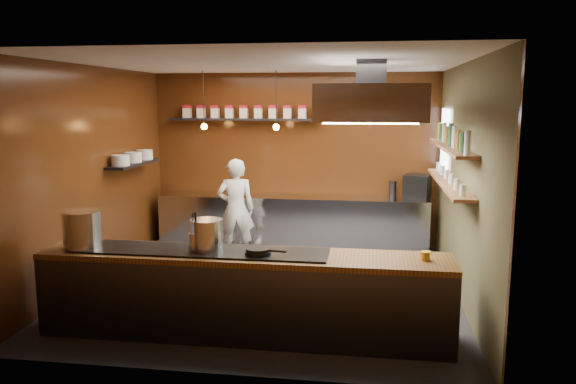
% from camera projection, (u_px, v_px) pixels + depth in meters
% --- Properties ---
extents(floor, '(5.00, 5.00, 0.00)m').
position_uv_depth(floor, '(270.00, 287.00, 7.67)').
color(floor, black).
rests_on(floor, ground).
extents(back_wall, '(5.00, 0.00, 5.00)m').
position_uv_depth(back_wall, '(295.00, 159.00, 9.87)').
color(back_wall, '#381D0A').
rests_on(back_wall, ground).
extents(left_wall, '(0.00, 5.00, 5.00)m').
position_uv_depth(left_wall, '(93.00, 175.00, 7.79)').
color(left_wall, '#381D0A').
rests_on(left_wall, ground).
extents(right_wall, '(0.00, 5.00, 5.00)m').
position_uv_depth(right_wall, '(465.00, 183.00, 7.07)').
color(right_wall, brown).
rests_on(right_wall, ground).
extents(ceiling, '(5.00, 5.00, 0.00)m').
position_uv_depth(ceiling, '(269.00, 63.00, 7.19)').
color(ceiling, silver).
rests_on(ceiling, back_wall).
extents(window_pane, '(0.00, 1.00, 1.00)m').
position_uv_depth(window_pane, '(445.00, 141.00, 8.68)').
color(window_pane, white).
rests_on(window_pane, right_wall).
extents(prep_counter, '(4.60, 0.65, 0.90)m').
position_uv_depth(prep_counter, '(292.00, 222.00, 9.72)').
color(prep_counter, silver).
rests_on(prep_counter, floor).
extents(pass_counter, '(4.40, 0.72, 0.94)m').
position_uv_depth(pass_counter, '(244.00, 294.00, 6.04)').
color(pass_counter, '#38383D').
rests_on(pass_counter, floor).
extents(tin_shelf, '(2.60, 0.26, 0.04)m').
position_uv_depth(tin_shelf, '(243.00, 119.00, 9.75)').
color(tin_shelf, black).
rests_on(tin_shelf, back_wall).
extents(plate_shelf, '(0.30, 1.40, 0.04)m').
position_uv_depth(plate_shelf, '(134.00, 164.00, 8.74)').
color(plate_shelf, black).
rests_on(plate_shelf, left_wall).
extents(bottle_shelf_upper, '(0.26, 2.80, 0.04)m').
position_uv_depth(bottle_shelf_upper, '(450.00, 147.00, 7.32)').
color(bottle_shelf_upper, brown).
rests_on(bottle_shelf_upper, right_wall).
extents(bottle_shelf_lower, '(0.26, 2.80, 0.04)m').
position_uv_depth(bottle_shelf_lower, '(448.00, 183.00, 7.40)').
color(bottle_shelf_lower, brown).
rests_on(bottle_shelf_lower, right_wall).
extents(extractor_hood, '(1.20, 2.00, 0.72)m').
position_uv_depth(extractor_hood, '(371.00, 102.00, 6.69)').
color(extractor_hood, '#38383D').
rests_on(extractor_hood, ceiling).
extents(pendant_left, '(0.10, 0.10, 0.95)m').
position_uv_depth(pendant_left, '(204.00, 123.00, 9.19)').
color(pendant_left, black).
rests_on(pendant_left, ceiling).
extents(pendant_right, '(0.10, 0.10, 0.95)m').
position_uv_depth(pendant_right, '(276.00, 124.00, 9.02)').
color(pendant_right, black).
rests_on(pendant_right, ceiling).
extents(storage_tins, '(2.43, 0.13, 0.22)m').
position_uv_depth(storage_tins, '(251.00, 112.00, 9.71)').
color(storage_tins, beige).
rests_on(storage_tins, tin_shelf).
extents(plate_stacks, '(0.26, 1.16, 0.16)m').
position_uv_depth(plate_stacks, '(133.00, 157.00, 8.72)').
color(plate_stacks, silver).
rests_on(plate_stacks, plate_shelf).
extents(bottles, '(0.06, 2.66, 0.24)m').
position_uv_depth(bottles, '(451.00, 137.00, 7.30)').
color(bottles, silver).
rests_on(bottles, bottle_shelf_upper).
extents(wine_glasses, '(0.07, 2.37, 0.13)m').
position_uv_depth(wine_glasses, '(449.00, 177.00, 7.38)').
color(wine_glasses, silver).
rests_on(wine_glasses, bottle_shelf_lower).
extents(stockpot_large, '(0.45, 0.45, 0.40)m').
position_uv_depth(stockpot_large, '(82.00, 229.00, 6.12)').
color(stockpot_large, '#B8BBC0').
rests_on(stockpot_large, pass_counter).
extents(stockpot_small, '(0.42, 0.42, 0.33)m').
position_uv_depth(stockpot_small, '(207.00, 234.00, 6.02)').
color(stockpot_small, silver).
rests_on(stockpot_small, pass_counter).
extents(utensil_crock, '(0.16, 0.16, 0.19)m').
position_uv_depth(utensil_crock, '(195.00, 242.00, 5.98)').
color(utensil_crock, silver).
rests_on(utensil_crock, pass_counter).
extents(frying_pan, '(0.44, 0.27, 0.07)m').
position_uv_depth(frying_pan, '(258.00, 251.00, 5.84)').
color(frying_pan, black).
rests_on(frying_pan, pass_counter).
extents(butter_jar, '(0.11, 0.11, 0.09)m').
position_uv_depth(butter_jar, '(425.00, 256.00, 5.70)').
color(butter_jar, yellow).
rests_on(butter_jar, pass_counter).
extents(espresso_machine, '(0.49, 0.48, 0.40)m').
position_uv_depth(espresso_machine, '(417.00, 187.00, 9.39)').
color(espresso_machine, black).
rests_on(espresso_machine, prep_counter).
extents(chef, '(0.67, 0.52, 1.62)m').
position_uv_depth(chef, '(236.00, 209.00, 8.96)').
color(chef, white).
rests_on(chef, floor).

